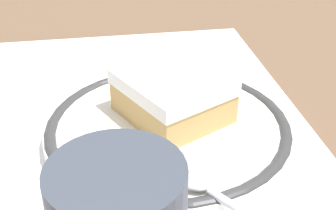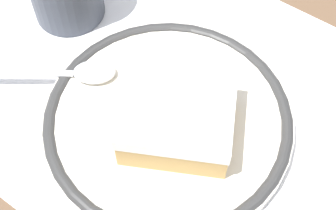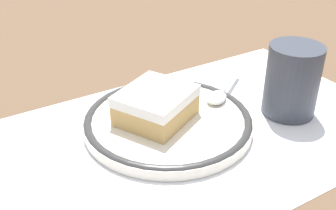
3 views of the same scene
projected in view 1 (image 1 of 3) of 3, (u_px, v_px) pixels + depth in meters
ground_plane at (139, 155)px, 0.41m from camera, size 2.40×2.40×0.00m
placemat at (139, 154)px, 0.41m from camera, size 0.55×0.34×0.00m
plate at (168, 128)px, 0.42m from camera, size 0.22×0.22×0.02m
cake_slice at (173, 96)px, 0.42m from camera, size 0.12×0.12×0.04m
spoon at (206, 187)px, 0.34m from camera, size 0.12×0.09×0.01m
napkin at (190, 52)px, 0.59m from camera, size 0.15×0.13×0.00m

